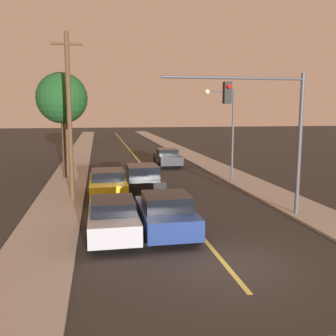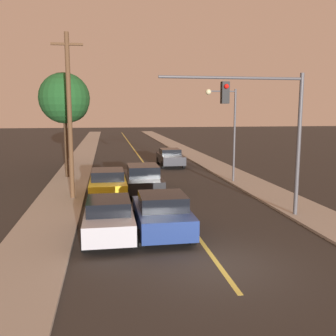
# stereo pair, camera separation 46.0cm
# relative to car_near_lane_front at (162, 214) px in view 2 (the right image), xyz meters

# --- Properties ---
(ground_plane) EXTENTS (200.00, 200.00, 0.00)m
(ground_plane) POSITION_rel_car_near_lane_front_xyz_m (1.29, -3.19, -0.82)
(ground_plane) COLOR #2D2B28
(road_surface) EXTENTS (9.21, 80.00, 0.01)m
(road_surface) POSITION_rel_car_near_lane_front_xyz_m (1.29, 32.81, -0.81)
(road_surface) COLOR #2D2B28
(road_surface) RESTS_ON ground
(sidewalk_left) EXTENTS (2.50, 80.00, 0.12)m
(sidewalk_left) POSITION_rel_car_near_lane_front_xyz_m (-4.57, 32.81, -0.76)
(sidewalk_left) COLOR #9E998E
(sidewalk_left) RESTS_ON ground
(sidewalk_right) EXTENTS (2.50, 80.00, 0.12)m
(sidewalk_right) POSITION_rel_car_near_lane_front_xyz_m (7.15, 32.81, -0.76)
(sidewalk_right) COLOR #9E998E
(sidewalk_right) RESTS_ON ground
(car_near_lane_front) EXTENTS (2.08, 4.14, 1.62)m
(car_near_lane_front) POSITION_rel_car_near_lane_front_xyz_m (0.00, 0.00, 0.00)
(car_near_lane_front) COLOR navy
(car_near_lane_front) RESTS_ON ground
(car_near_lane_second) EXTENTS (2.10, 4.99, 1.63)m
(car_near_lane_second) POSITION_rel_car_near_lane_front_xyz_m (0.00, 7.71, 0.01)
(car_near_lane_second) COLOR black
(car_near_lane_second) RESTS_ON ground
(car_outer_lane_front) EXTENTS (1.90, 4.18, 1.54)m
(car_outer_lane_front) POSITION_rel_car_near_lane_front_xyz_m (-2.03, -0.08, -0.03)
(car_outer_lane_front) COLOR #A5A8B2
(car_outer_lane_front) RESTS_ON ground
(car_outer_lane_second) EXTENTS (2.05, 4.47, 1.60)m
(car_outer_lane_second) POSITION_rel_car_near_lane_front_xyz_m (-2.03, 6.48, -0.00)
(car_outer_lane_second) COLOR gold
(car_outer_lane_second) RESTS_ON ground
(car_far_oncoming) EXTENTS (2.00, 4.42, 1.50)m
(car_far_oncoming) POSITION_rel_car_near_lane_front_xyz_m (3.36, 17.84, -0.04)
(car_far_oncoming) COLOR black
(car_far_oncoming) RESTS_ON ground
(traffic_signal_mast) EXTENTS (6.31, 0.42, 6.22)m
(traffic_signal_mast) POSITION_rel_car_near_lane_front_xyz_m (4.77, 1.43, 3.62)
(traffic_signal_mast) COLOR #47474C
(traffic_signal_mast) RESTS_ON ground
(streetlamp_right) EXTENTS (2.06, 0.36, 6.02)m
(streetlamp_right) POSITION_rel_car_near_lane_front_xyz_m (5.70, 9.71, 3.27)
(streetlamp_right) COLOR #47474C
(streetlamp_right) RESTS_ON ground
(utility_pole_left) EXTENTS (1.60, 0.24, 8.57)m
(utility_pole_left) POSITION_rel_car_near_lane_front_xyz_m (-3.92, 6.45, 3.75)
(utility_pole_left) COLOR #513823
(utility_pole_left) RESTS_ON ground
(tree_left_near) EXTENTS (3.19, 3.19, 6.87)m
(tree_left_near) POSITION_rel_car_near_lane_front_xyz_m (-5.05, 19.02, 4.55)
(tree_left_near) COLOR #4C3823
(tree_left_near) RESTS_ON ground
(tree_left_far) EXTENTS (3.47, 3.47, 7.23)m
(tree_left_far) POSITION_rel_car_near_lane_front_xyz_m (-4.84, 13.13, 4.77)
(tree_left_far) COLOR #3D2B1C
(tree_left_far) RESTS_ON ground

